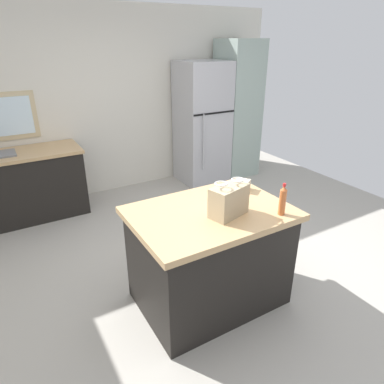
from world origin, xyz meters
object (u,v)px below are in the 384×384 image
(kitchen_island, at_px, (210,256))
(refrigerator, at_px, (202,124))
(bottle, at_px, (283,200))
(shopping_bag, at_px, (229,201))
(small_box, at_px, (242,185))
(tall_cabinet, at_px, (237,110))

(kitchen_island, bearing_deg, refrigerator, 59.31)
(refrigerator, xyz_separation_m, bottle, (-1.05, -2.86, 0.08))
(shopping_bag, xyz_separation_m, bottle, (0.37, -0.20, -0.01))
(refrigerator, height_order, small_box, refrigerator)
(kitchen_island, bearing_deg, shopping_bag, -59.33)
(shopping_bag, xyz_separation_m, small_box, (0.40, 0.34, -0.08))
(kitchen_island, bearing_deg, bottle, -36.69)
(kitchen_island, height_order, refrigerator, refrigerator)
(kitchen_island, xyz_separation_m, refrigerator, (1.50, 2.52, 0.49))
(tall_cabinet, bearing_deg, bottle, -121.21)
(shopping_bag, bearing_deg, bottle, -28.69)
(small_box, xyz_separation_m, bottle, (-0.03, -0.55, 0.07))
(refrigerator, relative_size, tall_cabinet, 0.86)
(tall_cabinet, bearing_deg, kitchen_island, -130.86)
(kitchen_island, distance_m, shopping_bag, 0.59)
(kitchen_island, height_order, tall_cabinet, tall_cabinet)
(bottle, bearing_deg, kitchen_island, 143.31)
(refrigerator, distance_m, bottle, 3.05)
(kitchen_island, xyz_separation_m, shopping_bag, (0.08, -0.13, 0.57))
(tall_cabinet, bearing_deg, refrigerator, -179.98)
(tall_cabinet, xyz_separation_m, shopping_bag, (-2.11, -2.66, -0.06))
(refrigerator, height_order, tall_cabinet, tall_cabinet)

